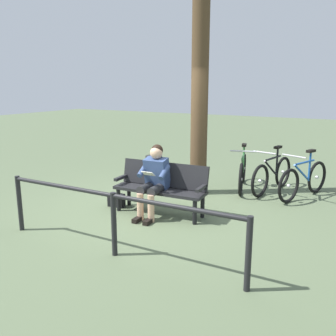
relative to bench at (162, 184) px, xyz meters
name	(u,v)px	position (x,y,z in m)	size (l,w,h in m)	color
ground_plane	(149,212)	(0.21, 0.07, -0.51)	(40.00, 40.00, 0.00)	#566647
bench	(162,184)	(0.00, 0.00, 0.00)	(1.62, 0.56, 0.87)	black
person_reading	(154,177)	(0.05, 0.17, 0.16)	(0.50, 0.78, 1.20)	#334772
handbag	(116,200)	(0.88, 0.13, -0.39)	(0.30, 0.14, 0.24)	black
tree_trunk	(200,95)	(-0.05, -1.40, 1.46)	(0.33, 0.33, 3.94)	#4C3823
litter_bin	(154,173)	(0.83, -1.11, -0.14)	(0.34, 0.34, 0.73)	slate
bicycle_red	(304,180)	(-1.99, -2.09, -0.15)	(0.71, 1.59, 0.94)	black
bicycle_orange	(272,175)	(-1.35, -2.21, -0.15)	(0.54, 1.65, 0.94)	black
bicycle_blue	(243,172)	(-0.74, -2.14, -0.15)	(0.58, 1.64, 0.94)	black
railing_fence	(113,211)	(-0.28, 1.70, 0.10)	(3.59, 0.10, 0.85)	black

